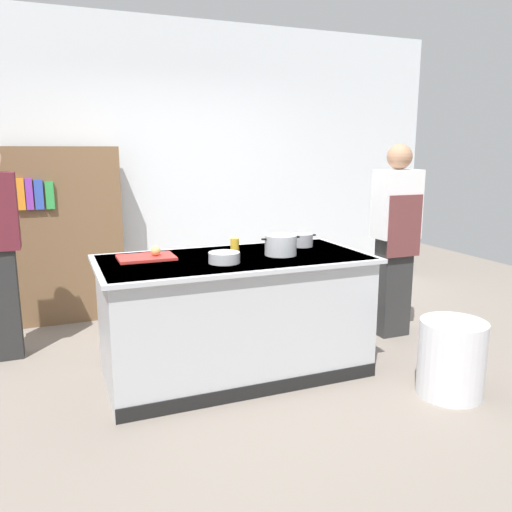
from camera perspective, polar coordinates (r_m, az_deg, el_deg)
name	(u,v)px	position (r m, az deg, el deg)	size (l,w,h in m)	color
ground_plane	(236,372)	(4.05, -2.28, -12.66)	(10.00, 10.00, 0.00)	slate
back_wall	(169,166)	(5.72, -9.62, 9.81)	(6.40, 0.12, 3.00)	silver
counter_island	(235,314)	(3.89, -2.33, -6.40)	(1.98, 0.98, 0.90)	#B7BABF
cutting_board	(146,257)	(3.79, -12.03, -0.16)	(0.40, 0.28, 0.02)	red
onion	(156,251)	(3.78, -11.03, 0.56)	(0.07, 0.07, 0.07)	tan
stock_pot	(281,245)	(3.84, 2.74, 1.22)	(0.30, 0.24, 0.15)	#B7BABF
sauce_pan	(302,240)	(4.20, 5.10, 1.77)	(0.24, 0.18, 0.10)	#99999E
mixing_bowl	(224,257)	(3.58, -3.54, -0.16)	(0.22, 0.22, 0.07)	#B7BABF
juice_cup	(235,245)	(3.99, -2.37, 1.26)	(0.07, 0.07, 0.10)	yellow
trash_bin	(451,358)	(3.85, 20.77, -10.51)	(0.45, 0.45, 0.53)	silver
person_chef	(395,236)	(4.76, 15.15, 2.12)	(0.38, 0.25, 1.72)	#2D2D2D
bookshelf	(63,236)	(5.35, -20.52, 2.13)	(1.10, 0.31, 1.70)	brown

